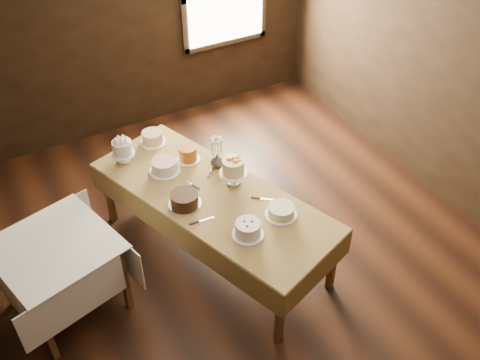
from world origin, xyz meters
The scene contains 19 objects.
floor centered at (0.00, 0.00, 0.00)m, with size 5.00×6.00×0.01m, color black.
wall_back centered at (0.00, 3.00, 1.40)m, with size 5.00×0.02×2.80m, color black.
wall_right centered at (2.50, 0.00, 1.40)m, with size 0.02×6.00×2.80m, color black.
display_table centered at (-0.24, 0.32, 0.72)m, with size 1.77×2.70×0.78m.
side_table centered at (-1.73, 0.35, 0.71)m, with size 1.17×1.17×0.81m.
cake_meringue centered at (-0.79, 1.23, 0.89)m, with size 0.25×0.25×0.25m.
cake_speckled centered at (-0.41, 1.39, 0.84)m, with size 0.28×0.28×0.13m.
cake_lattice centered at (-0.49, 0.87, 0.84)m, with size 0.35×0.35×0.12m.
cake_caramel centered at (-0.21, 0.93, 0.85)m, with size 0.26×0.26×0.16m.
cake_chocolate centered at (-0.52, 0.32, 0.84)m, with size 0.32×0.32×0.12m.
cake_flowers centered at (0.03, 0.38, 0.90)m, with size 0.30×0.30×0.28m.
cake_swirl centered at (-0.21, -0.32, 0.85)m, with size 0.28×0.28×0.14m.
cake_cream centered at (0.18, -0.24, 0.83)m, with size 0.31×0.31×0.10m.
cake_server_b centered at (0.19, 0.00, 0.78)m, with size 0.24×0.03×0.01m, color silver.
cake_server_c centered at (-0.37, 0.61, 0.78)m, with size 0.24×0.03×0.01m, color silver.
cake_server_d centered at (-0.04, 0.68, 0.78)m, with size 0.24×0.03×0.01m, color silver.
cake_server_e centered at (-0.44, 0.04, 0.78)m, with size 0.24×0.03×0.01m, color silver.
flower_vase centered at (0.00, 0.68, 0.85)m, with size 0.14×0.14×0.14m, color #2D2823.
flower_bouquet centered at (0.00, 0.68, 1.04)m, with size 0.14×0.14×0.20m, color white, non-canonical shape.
Camera 1 is at (-1.86, -3.16, 4.12)m, focal length 39.95 mm.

